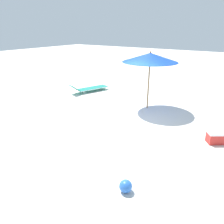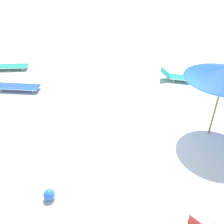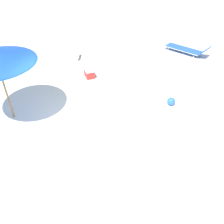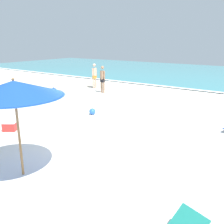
{
  "view_description": "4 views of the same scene",
  "coord_description": "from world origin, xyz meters",
  "px_view_note": "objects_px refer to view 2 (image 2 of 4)",
  "views": [
    {
      "loc": [
        -3.92,
        6.43,
        3.45
      ],
      "look_at": [
        0.08,
        0.58,
        0.69
      ],
      "focal_mm": 35.0,
      "sensor_mm": 36.0,
      "label": 1
    },
    {
      "loc": [
        -6.2,
        1.96,
        5.39
      ],
      "look_at": [
        0.12,
        1.14,
        1.12
      ],
      "focal_mm": 40.0,
      "sensor_mm": 36.0,
      "label": 2
    },
    {
      "loc": [
        5.71,
        2.68,
        5.49
      ],
      "look_at": [
        0.32,
        1.35,
        1.09
      ],
      "focal_mm": 40.0,
      "sensor_mm": 36.0,
      "label": 3
    },
    {
      "loc": [
        5.29,
        -5.6,
        3.36
      ],
      "look_at": [
        0.34,
        1.37,
        0.89
      ],
      "focal_mm": 40.0,
      "sensor_mm": 36.0,
      "label": 4
    }
  ],
  "objects_px": {
    "sun_lounger_beside_umbrella": "(184,77)",
    "sun_lounger_near_water_left": "(13,86)",
    "sun_lounger_near_water_right": "(5,66)",
    "beach_ball": "(49,195)",
    "cooler_box": "(202,220)"
  },
  "relations": [
    {
      "from": "sun_lounger_beside_umbrella",
      "to": "sun_lounger_near_water_left",
      "type": "height_order",
      "value": "sun_lounger_near_water_left"
    },
    {
      "from": "sun_lounger_beside_umbrella",
      "to": "sun_lounger_near_water_right",
      "type": "xyz_separation_m",
      "value": [
        2.48,
        8.73,
        0.01
      ]
    },
    {
      "from": "beach_ball",
      "to": "cooler_box",
      "type": "bearing_deg",
      "value": -108.86
    },
    {
      "from": "sun_lounger_beside_umbrella",
      "to": "beach_ball",
      "type": "relative_size",
      "value": 7.93
    },
    {
      "from": "sun_lounger_near_water_right",
      "to": "cooler_box",
      "type": "height_order",
      "value": "sun_lounger_near_water_right"
    },
    {
      "from": "sun_lounger_near_water_left",
      "to": "sun_lounger_near_water_right",
      "type": "bearing_deg",
      "value": 33.06
    },
    {
      "from": "sun_lounger_beside_umbrella",
      "to": "sun_lounger_near_water_left",
      "type": "bearing_deg",
      "value": 108.63
    },
    {
      "from": "sun_lounger_near_water_right",
      "to": "beach_ball",
      "type": "bearing_deg",
      "value": -156.92
    },
    {
      "from": "cooler_box",
      "to": "beach_ball",
      "type": "bearing_deg",
      "value": -144.26
    },
    {
      "from": "sun_lounger_beside_umbrella",
      "to": "cooler_box",
      "type": "relative_size",
      "value": 3.84
    },
    {
      "from": "sun_lounger_near_water_right",
      "to": "sun_lounger_beside_umbrella",
      "type": "bearing_deg",
      "value": -101.79
    },
    {
      "from": "cooler_box",
      "to": "sun_lounger_near_water_left",
      "type": "bearing_deg",
      "value": -178.15
    },
    {
      "from": "sun_lounger_beside_umbrella",
      "to": "sun_lounger_near_water_left",
      "type": "distance_m",
      "value": 7.85
    },
    {
      "from": "sun_lounger_near_water_right",
      "to": "sun_lounger_near_water_left",
      "type": "bearing_deg",
      "value": -155.27
    },
    {
      "from": "sun_lounger_near_water_left",
      "to": "beach_ball",
      "type": "height_order",
      "value": "sun_lounger_near_water_left"
    }
  ]
}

